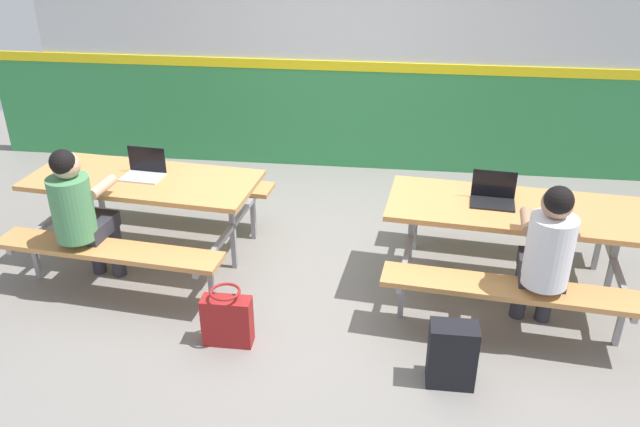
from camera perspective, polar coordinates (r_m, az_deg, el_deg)
The scene contains 10 objects.
ground_plane at distance 5.38m, azimuth 0.12°, elevation -4.90°, with size 10.00×10.00×0.02m, color gray.
accent_backdrop at distance 6.96m, azimuth 2.41°, elevation 13.84°, with size 8.00×0.14×2.60m.
picnic_table_left at distance 5.44m, azimuth -15.28°, elevation 1.47°, with size 1.92×1.72×0.74m.
picnic_table_right at distance 4.99m, azimuth 16.67°, elevation -1.10°, with size 1.92×1.72×0.74m.
student_nearer at distance 5.07m, azimuth -20.55°, elevation 0.38°, with size 0.39×0.54×1.21m.
student_further at distance 4.46m, azimuth 19.49°, elevation -3.13°, with size 0.39×0.54×1.21m.
laptop_silver at distance 5.38m, azimuth -15.33°, elevation 3.67°, with size 0.34×0.25×0.22m.
laptop_dark at distance 4.92m, azimuth 15.08°, elevation 1.47°, with size 0.34×0.25×0.22m.
backpack_dark at distance 4.20m, azimuth 11.61°, elevation -12.15°, with size 0.30×0.22×0.44m.
tote_bag_bright at distance 4.49m, azimuth -8.22°, elevation -9.30°, with size 0.34×0.21×0.43m.
Camera 1 is at (0.55, -4.53, 2.84)m, focal length 36.09 mm.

